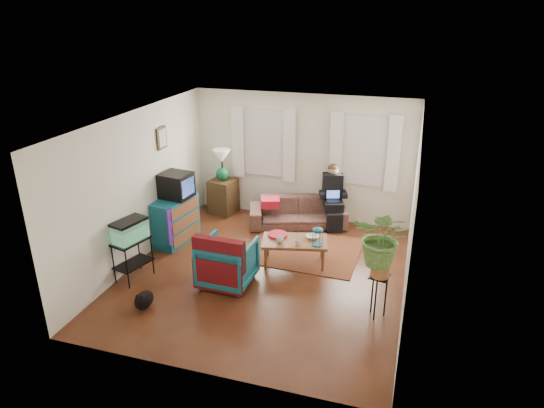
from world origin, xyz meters
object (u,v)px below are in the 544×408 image
(armchair, at_px, (228,260))
(dresser, at_px, (175,220))
(sofa, at_px, (298,208))
(coffee_table, at_px, (294,252))
(side_table, at_px, (223,196))
(aquarium_stand, at_px, (133,260))
(plant_stand, at_px, (378,296))

(armchair, bearing_deg, dresser, -34.25)
(sofa, xyz_separation_m, dresser, (-2.03, -1.39, 0.06))
(armchair, xyz_separation_m, coffee_table, (0.87, 0.91, -0.18))
(sofa, bearing_deg, armchair, -120.68)
(side_table, relative_size, aquarium_stand, 1.08)
(sofa, xyz_separation_m, plant_stand, (1.86, -2.74, -0.04))
(side_table, height_order, coffee_table, side_table)
(aquarium_stand, bearing_deg, sofa, 68.88)
(side_table, bearing_deg, plant_stand, -39.34)
(dresser, relative_size, armchair, 1.17)
(side_table, bearing_deg, armchair, -66.40)
(sofa, bearing_deg, aquarium_stand, -144.70)
(dresser, xyz_separation_m, coffee_table, (2.38, -0.21, -0.21))
(coffee_table, bearing_deg, aquarium_stand, -165.65)
(side_table, height_order, plant_stand, side_table)
(aquarium_stand, height_order, plant_stand, aquarium_stand)
(sofa, distance_m, coffee_table, 1.64)
(aquarium_stand, xyz_separation_m, coffee_table, (2.39, 1.23, -0.12))
(dresser, distance_m, armchair, 1.87)
(dresser, relative_size, coffee_table, 0.88)
(plant_stand, bearing_deg, armchair, 174.25)
(side_table, xyz_separation_m, aquarium_stand, (-0.35, -3.00, -0.03))
(dresser, height_order, armchair, dresser)
(aquarium_stand, height_order, coffee_table, aquarium_stand)
(coffee_table, relative_size, plant_stand, 1.65)
(sofa, relative_size, armchair, 2.35)
(dresser, xyz_separation_m, plant_stand, (3.90, -1.35, -0.10))
(dresser, distance_m, aquarium_stand, 1.44)
(side_table, height_order, aquarium_stand, side_table)
(armchair, height_order, coffee_table, armchair)
(side_table, relative_size, plant_stand, 1.11)
(sofa, relative_size, aquarium_stand, 2.81)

